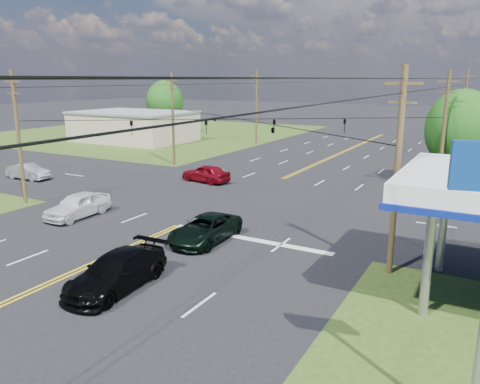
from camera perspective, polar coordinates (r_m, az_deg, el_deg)
The scene contains 19 objects.
ground at distance 35.76m, azimuth 0.03°, elevation -0.75°, with size 280.00×280.00×0.00m, color black.
grass_nw at distance 81.51m, azimuth -10.70°, elevation 7.15°, with size 46.00×48.00×0.03m, color #2A4415.
stop_bar at distance 26.74m, azimuth 1.08°, elevation -5.77°, with size 10.00×0.50×0.02m, color silver.
retail_nw at distance 70.52m, azimuth -12.82°, elevation 7.71°, with size 16.00×11.00×4.00m, color tan.
pole_sw at distance 36.85m, azimuth -25.40°, elevation 6.15°, with size 1.60×0.28×9.50m.
pole_se at distance 21.99m, azimuth 18.61°, elevation 2.51°, with size 1.60×0.28×9.50m.
pole_nw at distance 49.48m, azimuth -8.19°, elevation 8.90°, with size 1.60×0.28×9.50m.
pole_ne at distance 39.67m, azimuth 23.58°, elevation 6.77°, with size 1.60×0.28×9.50m.
pole_left_far at distance 65.57m, azimuth 2.02°, elevation 10.39°, with size 1.60×0.28×10.00m.
pole_right_far at distance 58.53m, azimuth 25.59°, elevation 8.69°, with size 1.60×0.28×10.00m.
span_wire_signals at distance 34.76m, azimuth 0.04°, elevation 8.87°, with size 26.00×18.00×1.13m.
power_lines at distance 32.91m, azimuth -1.70°, elevation 13.14°, with size 26.04×100.00×0.64m.
tree_right_a at distance 42.57m, azimuth 25.35°, elevation 6.93°, with size 5.70×5.70×8.18m.
tree_far_l at distance 79.22m, azimuth -9.16°, elevation 10.81°, with size 6.08×6.08×8.72m.
pickup_dkgreen at distance 26.29m, azimuth -4.28°, elevation -4.50°, with size 2.38×5.16×1.43m, color black.
suv_black at distance 21.18m, azimuth -14.82°, elevation -9.35°, with size 2.18×5.36×1.56m, color black.
pickup_white at distance 32.51m, azimuth -19.17°, elevation -1.52°, with size 1.90×4.73×1.61m, color white.
sedan_silver at distance 46.51m, azimuth -24.43°, elevation 2.29°, with size 1.51×4.33×1.43m, color #A6A6AB.
sedan_red at distance 41.34m, azimuth -4.19°, elevation 2.30°, with size 1.84×4.58×1.56m, color maroon.
Camera 1 is at (16.82, -18.28, 8.89)m, focal length 35.00 mm.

